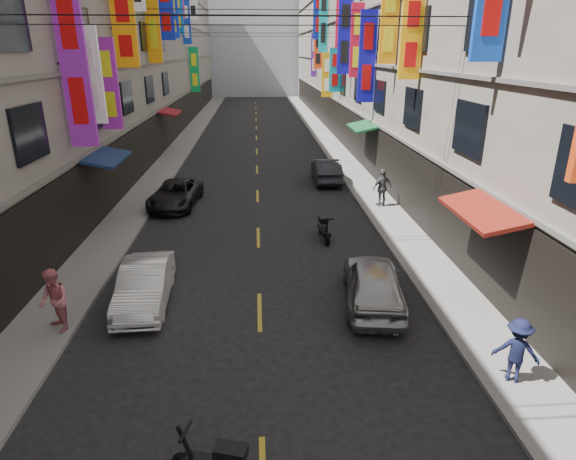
{
  "coord_description": "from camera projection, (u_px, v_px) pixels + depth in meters",
  "views": [
    {
      "loc": [
        0.03,
        5.6,
        7.18
      ],
      "look_at": [
        0.59,
        14.15,
        3.98
      ],
      "focal_mm": 30.0,
      "sensor_mm": 36.0,
      "label": 1
    }
  ],
  "objects": [
    {
      "name": "pedestrian_rnear",
      "position": [
        517.0,
        350.0,
        10.74
      ],
      "size": [
        1.13,
        0.91,
        1.55
      ],
      "primitive_type": "imported",
      "rotation": [
        0.0,
        0.0,
        2.67
      ],
      "color": "#131734",
      "rests_on": "sidewalk_right"
    },
    {
      "name": "building_row_right",
      "position": [
        424.0,
        16.0,
        33.94
      ],
      "size": [
        10.14,
        90.0,
        19.0
      ],
      "color": "#A09486",
      "rests_on": "ground"
    },
    {
      "name": "car_left_mid",
      "position": [
        145.0,
        285.0,
        14.32
      ],
      "size": [
        1.53,
        3.92,
        1.27
      ],
      "primitive_type": "imported",
      "rotation": [
        0.0,
        0.0,
        0.05
      ],
      "color": "white",
      "rests_on": "ground"
    },
    {
      "name": "building_row_left",
      "position": [
        76.0,
        14.0,
        32.49
      ],
      "size": [
        10.14,
        90.0,
        19.0
      ],
      "color": "gray",
      "rests_on": "ground"
    },
    {
      "name": "sidewalk_right",
      "position": [
        335.0,
        150.0,
        36.87
      ],
      "size": [
        2.0,
        90.0,
        0.12
      ],
      "primitive_type": "cube",
      "color": "slate",
      "rests_on": "ground"
    },
    {
      "name": "scooter_far_right",
      "position": [
        324.0,
        229.0,
        19.4
      ],
      "size": [
        0.5,
        1.8,
        1.14
      ],
      "rotation": [
        0.0,
        0.0,
        3.2
      ],
      "color": "black",
      "rests_on": "ground"
    },
    {
      "name": "car_right_far",
      "position": [
        326.0,
        170.0,
        27.83
      ],
      "size": [
        1.5,
        4.14,
        1.36
      ],
      "primitive_type": "imported",
      "rotation": [
        0.0,
        0.0,
        3.13
      ],
      "color": "#25252D",
      "rests_on": "ground"
    },
    {
      "name": "haze_block",
      "position": [
        254.0,
        26.0,
        79.43
      ],
      "size": [
        18.0,
        8.0,
        22.0
      ],
      "primitive_type": "cube",
      "color": "#A9B0BD",
      "rests_on": "ground"
    },
    {
      "name": "lane_markings",
      "position": [
        257.0,
        160.0,
        33.73
      ],
      "size": [
        0.12,
        80.2,
        0.01
      ],
      "color": "gold",
      "rests_on": "ground"
    },
    {
      "name": "overhead_cables",
      "position": [
        253.0,
        13.0,
        22.24
      ],
      "size": [
        14.0,
        38.04,
        1.24
      ],
      "color": "black",
      "rests_on": "ground"
    },
    {
      "name": "shop_signage",
      "position": [
        254.0,
        14.0,
        26.62
      ],
      "size": [
        14.0,
        55.0,
        11.99
      ],
      "color": "#2211C8",
      "rests_on": "ground"
    },
    {
      "name": "street_awnings",
      "position": [
        227.0,
        155.0,
        20.45
      ],
      "size": [
        13.99,
        35.2,
        0.41
      ],
      "color": "#12451F",
      "rests_on": "ground"
    },
    {
      "name": "car_right_mid",
      "position": [
        374.0,
        283.0,
        14.28
      ],
      "size": [
        2.24,
        4.36,
        1.42
      ],
      "primitive_type": "imported",
      "rotation": [
        0.0,
        0.0,
        3.0
      ],
      "color": "#A9AAAE",
      "rests_on": "ground"
    },
    {
      "name": "pedestrian_rfar",
      "position": [
        382.0,
        188.0,
        23.04
      ],
      "size": [
        1.2,
        0.94,
        1.79
      ],
      "primitive_type": "imported",
      "rotation": [
        0.0,
        0.0,
        3.51
      ],
      "color": "#4F5052",
      "rests_on": "sidewalk_right"
    },
    {
      "name": "car_left_far",
      "position": [
        175.0,
        194.0,
        23.47
      ],
      "size": [
        2.41,
        4.55,
        1.22
      ],
      "primitive_type": "imported",
      "rotation": [
        0.0,
        0.0,
        -0.09
      ],
      "color": "black",
      "rests_on": "ground"
    },
    {
      "name": "pedestrian_lfar",
      "position": [
        54.0,
        301.0,
        12.65
      ],
      "size": [
        1.0,
        1.03,
        1.76
      ],
      "primitive_type": "imported",
      "rotation": [
        0.0,
        0.0,
        -0.88
      ],
      "color": "#D7727D",
      "rests_on": "sidewalk_left"
    },
    {
      "name": "sidewalk_left",
      "position": [
        177.0,
        152.0,
        36.15
      ],
      "size": [
        2.0,
        90.0,
        0.12
      ],
      "primitive_type": "cube",
      "color": "slate",
      "rests_on": "ground"
    }
  ]
}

